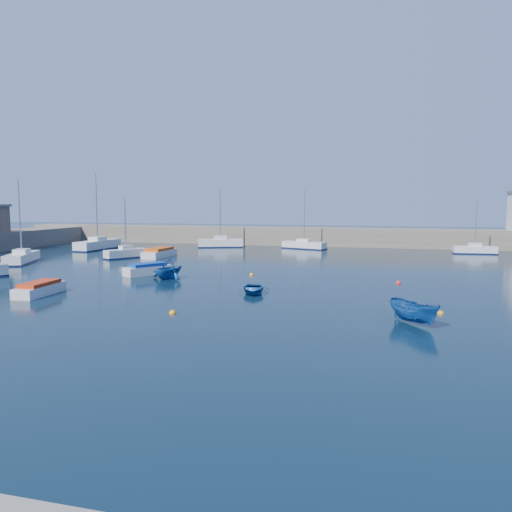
% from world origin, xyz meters
% --- Properties ---
extents(ground, '(220.00, 220.00, 0.00)m').
position_xyz_m(ground, '(0.00, 0.00, 0.00)').
color(ground, black).
rests_on(ground, ground).
extents(back_wall, '(96.00, 4.50, 2.60)m').
position_xyz_m(back_wall, '(0.00, 46.00, 1.30)').
color(back_wall, '#726657').
rests_on(back_wall, ground).
extents(sailboat_2, '(4.27, 6.85, 8.69)m').
position_xyz_m(sailboat_2, '(-28.03, 16.73, 0.58)').
color(sailboat_2, silver).
rests_on(sailboat_2, ground).
extents(sailboat_3, '(3.74, 5.01, 6.75)m').
position_xyz_m(sailboat_3, '(-19.69, 23.61, 0.57)').
color(sailboat_3, silver).
rests_on(sailboat_3, ground).
extents(sailboat_4, '(2.62, 7.86, 10.14)m').
position_xyz_m(sailboat_4, '(-28.64, 32.00, 0.68)').
color(sailboat_4, silver).
rests_on(sailboat_4, ground).
extents(sailboat_5, '(6.47, 3.94, 8.37)m').
position_xyz_m(sailboat_5, '(-13.70, 39.38, 0.65)').
color(sailboat_5, silver).
rests_on(sailboat_5, ground).
extents(sailboat_6, '(6.35, 3.70, 8.04)m').
position_xyz_m(sailboat_6, '(-1.82, 40.01, 0.55)').
color(sailboat_6, silver).
rests_on(sailboat_6, ground).
extents(sailboat_7, '(5.13, 1.77, 6.76)m').
position_xyz_m(sailboat_7, '(19.68, 38.72, 0.54)').
color(sailboat_7, silver).
rests_on(sailboat_7, ground).
extents(motorboat_0, '(1.69, 4.24, 0.93)m').
position_xyz_m(motorboat_0, '(-14.02, 1.61, 0.44)').
color(motorboat_0, silver).
rests_on(motorboat_0, ground).
extents(motorboat_1, '(3.51, 4.31, 1.03)m').
position_xyz_m(motorboat_1, '(-11.25, 12.32, 0.48)').
color(motorboat_1, silver).
rests_on(motorboat_1, ground).
extents(motorboat_2, '(2.08, 5.42, 1.10)m').
position_xyz_m(motorboat_2, '(-16.44, 25.46, 0.52)').
color(motorboat_2, silver).
rests_on(motorboat_2, ground).
extents(dinghy_center, '(2.91, 3.56, 0.65)m').
position_xyz_m(dinghy_center, '(0.11, 5.91, 0.32)').
color(dinghy_center, '#14478E').
rests_on(dinghy_center, ground).
extents(dinghy_left, '(3.80, 4.09, 1.76)m').
position_xyz_m(dinghy_left, '(-8.47, 10.52, 0.88)').
color(dinghy_left, '#14478E').
rests_on(dinghy_left, ground).
extents(dinghy_right, '(3.13, 3.25, 1.27)m').
position_xyz_m(dinghy_right, '(10.60, -0.49, 0.63)').
color(dinghy_right, '#14478E').
rests_on(dinghy_right, ground).
extents(buoy_0, '(0.41, 0.41, 0.41)m').
position_xyz_m(buoy_0, '(-2.74, -1.39, 0.00)').
color(buoy_0, orange).
rests_on(buoy_0, ground).
extents(buoy_1, '(0.41, 0.41, 0.41)m').
position_xyz_m(buoy_1, '(10.08, 13.04, 0.00)').
color(buoy_1, red).
rests_on(buoy_1, ground).
extents(buoy_2, '(0.38, 0.38, 0.38)m').
position_xyz_m(buoy_2, '(12.20, 2.39, 0.00)').
color(buoy_2, orange).
rests_on(buoy_2, ground).
extents(buoy_3, '(0.40, 0.40, 0.40)m').
position_xyz_m(buoy_3, '(-2.28, 14.30, 0.00)').
color(buoy_3, orange).
rests_on(buoy_3, ground).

